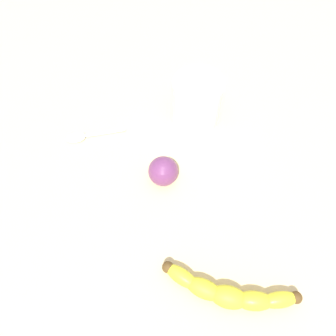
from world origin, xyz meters
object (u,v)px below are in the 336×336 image
Objects in this scene: smoothie_glass at (197,102)px; teaspoon at (80,137)px; banana at (229,293)px; plum_fruit at (163,171)px.

smoothie_glass is 22.96cm from teaspoon.
smoothie_glass is 0.87× the size of teaspoon.
banana is at bearing 120.60° from teaspoon.
banana reaches higher than teaspoon.
smoothie_glass is (0.84, -33.46, 3.10)cm from banana.
teaspoon is at bearing 7.59° from smoothie_glass.
banana is at bearing 91.43° from smoothie_glass.
plum_fruit is 18.29cm from teaspoon.
banana is 1.76× the size of teaspoon.
plum_fruit is at bearing 61.00° from smoothie_glass.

